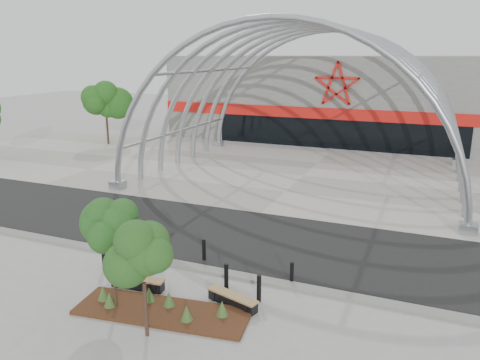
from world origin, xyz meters
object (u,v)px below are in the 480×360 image
(bench_0, at_px, (138,283))
(bench_1, at_px, (233,300))
(street_tree_1, at_px, (143,260))
(bollard_2, at_px, (226,276))
(street_tree_0, at_px, (111,237))

(bench_0, relative_size, bench_1, 1.04)
(street_tree_1, bearing_deg, bench_0, 129.48)
(street_tree_1, bearing_deg, bollard_2, 74.03)
(bench_0, height_order, bench_1, bench_0)
(bollard_2, bearing_deg, bench_1, -55.76)
(street_tree_1, height_order, bench_1, street_tree_1)
(bench_0, height_order, bollard_2, bollard_2)
(street_tree_1, distance_m, bollard_2, 4.21)
(bench_0, bearing_deg, street_tree_0, -84.43)
(street_tree_0, distance_m, bench_0, 2.80)
(street_tree_0, relative_size, bollard_2, 3.65)
(bench_0, distance_m, bollard_2, 3.22)
(street_tree_0, xyz_separation_m, bench_1, (3.50, 1.70, -2.39))
(bollard_2, bearing_deg, street_tree_1, -105.97)
(bench_1, relative_size, bollard_2, 2.01)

